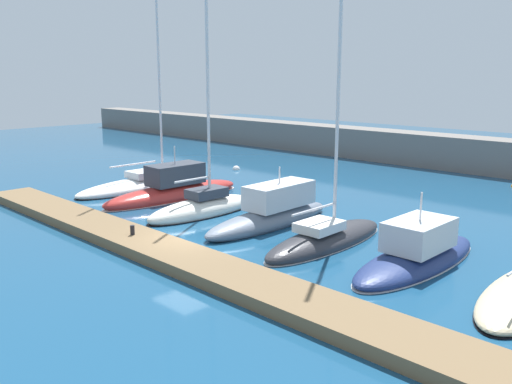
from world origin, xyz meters
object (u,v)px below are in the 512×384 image
Objects in this scene: sailboat_ivory_third at (203,207)px; motorboat_red_second at (174,190)px; motorboat_navy_sixth at (418,254)px; mooring_buoy_white at (236,170)px; motorboat_slate_fourth at (273,212)px; sailboat_charcoal_fifth at (326,238)px; sailboat_white_nearest at (146,183)px; dock_bollard at (132,230)px.

motorboat_red_second is at bearing 74.41° from sailboat_ivory_third.
mooring_buoy_white is (-21.65, 10.24, -0.44)m from motorboat_navy_sixth.
motorboat_navy_sixth is at bearing -84.74° from sailboat_ivory_third.
motorboat_navy_sixth is (12.51, 0.92, 0.05)m from sailboat_ivory_third.
sailboat_ivory_third is at bearing 94.21° from motorboat_navy_sixth.
motorboat_red_second is 8.49m from motorboat_slate_fourth.
motorboat_red_second is 0.66× the size of sailboat_charcoal_fifth.
mooring_buoy_white is at bearing 27.17° from motorboat_red_second.
sailboat_charcoal_fifth is 1.78× the size of motorboat_navy_sixth.
mooring_buoy_white is at bearing 4.38° from sailboat_white_nearest.
motorboat_navy_sixth is at bearing 32.76° from dock_bollard.
motorboat_red_second is at bearing 87.65° from motorboat_slate_fourth.
sailboat_white_nearest is at bearing 143.13° from dock_bollard.
sailboat_white_nearest is at bearing 78.19° from sailboat_ivory_third.
sailboat_charcoal_fifth is 24.03× the size of mooring_buoy_white.
sailboat_white_nearest reaches higher than mooring_buoy_white.
sailboat_charcoal_fifth is (8.26, 0.38, -0.07)m from sailboat_ivory_third.
sailboat_white_nearest reaches higher than sailboat_charcoal_fifth.
sailboat_charcoal_fifth reaches higher than motorboat_navy_sixth.
sailboat_ivory_third is 14.44m from mooring_buoy_white.
motorboat_red_second is (3.98, -0.61, 0.22)m from sailboat_white_nearest.
sailboat_white_nearest is 1.30× the size of sailboat_charcoal_fifth.
mooring_buoy_white is (-4.84, 9.88, -0.53)m from motorboat_red_second.
sailboat_ivory_third is 6.18m from dock_bollard.
mooring_buoy_white is (-17.40, 10.79, -0.31)m from sailboat_charcoal_fifth.
sailboat_white_nearest is 2.31× the size of motorboat_navy_sixth.
mooring_buoy_white is at bearing 51.48° from motorboat_slate_fourth.
motorboat_slate_fourth is 20.18× the size of dock_bollard.
motorboat_slate_fourth reaches higher than dock_bollard.
motorboat_red_second is 4.49m from sailboat_ivory_third.
sailboat_white_nearest is at bearing -84.70° from mooring_buoy_white.
motorboat_navy_sixth is at bearing -93.54° from motorboat_slate_fourth.
motorboat_slate_fourth is at bearing -36.81° from mooring_buoy_white.
dock_bollard is (11.16, -17.00, 0.70)m from mooring_buoy_white.
motorboat_red_second reaches higher than mooring_buoy_white.
sailboat_ivory_third is at bearing 91.35° from sailboat_charcoal_fifth.
sailboat_white_nearest is at bearing 87.33° from motorboat_navy_sixth.
sailboat_charcoal_fifth is at bearing -103.02° from motorboat_slate_fourth.
motorboat_navy_sixth is at bearing -90.17° from motorboat_red_second.
sailboat_white_nearest is 9.32m from mooring_buoy_white.
motorboat_slate_fourth reaches higher than mooring_buoy_white.
motorboat_navy_sixth is 13.53× the size of mooring_buoy_white.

